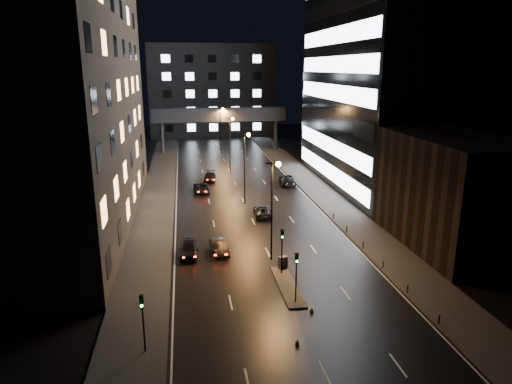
# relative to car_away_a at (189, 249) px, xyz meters

# --- Properties ---
(ground) EXTENTS (160.00, 160.00, 0.00)m
(ground) POSITION_rel_car_away_a_xyz_m (8.22, 29.60, -0.78)
(ground) COLOR black
(ground) RESTS_ON ground
(sidewalk_left) EXTENTS (5.00, 110.00, 0.15)m
(sidewalk_left) POSITION_rel_car_away_a_xyz_m (-4.28, 24.60, -0.71)
(sidewalk_left) COLOR #383533
(sidewalk_left) RESTS_ON ground
(sidewalk_right) EXTENTS (5.00, 110.00, 0.15)m
(sidewalk_right) POSITION_rel_car_away_a_xyz_m (20.72, 24.60, -0.71)
(sidewalk_right) COLOR #383533
(sidewalk_right) RESTS_ON ground
(building_left) EXTENTS (15.00, 48.00, 40.00)m
(building_left) POSITION_rel_car_away_a_xyz_m (-14.28, 13.60, 19.22)
(building_left) COLOR #2D2319
(building_left) RESTS_ON ground
(building_right_low) EXTENTS (10.00, 18.00, 12.00)m
(building_right_low) POSITION_rel_car_away_a_xyz_m (28.22, -1.40, 5.22)
(building_right_low) COLOR black
(building_right_low) RESTS_ON ground
(building_right_glass) EXTENTS (20.00, 36.00, 45.00)m
(building_right_glass) POSITION_rel_car_away_a_xyz_m (33.22, 25.60, 21.72)
(building_right_glass) COLOR black
(building_right_glass) RESTS_ON ground
(building_far) EXTENTS (34.00, 14.00, 25.00)m
(building_far) POSITION_rel_car_away_a_xyz_m (8.22, 87.60, 11.72)
(building_far) COLOR #333335
(building_far) RESTS_ON ground
(skybridge) EXTENTS (30.00, 3.00, 10.00)m
(skybridge) POSITION_rel_car_away_a_xyz_m (8.22, 59.60, 7.56)
(skybridge) COLOR #333335
(skybridge) RESTS_ON ground
(median_island) EXTENTS (1.60, 8.00, 0.15)m
(median_island) POSITION_rel_car_away_a_xyz_m (8.52, -8.40, -0.71)
(median_island) COLOR #383533
(median_island) RESTS_ON ground
(traffic_signal_near) EXTENTS (0.28, 0.34, 4.40)m
(traffic_signal_near) POSITION_rel_car_away_a_xyz_m (8.52, -5.91, 2.31)
(traffic_signal_near) COLOR black
(traffic_signal_near) RESTS_ON median_island
(traffic_signal_far) EXTENTS (0.28, 0.34, 4.40)m
(traffic_signal_far) POSITION_rel_car_away_a_xyz_m (8.52, -11.41, 2.31)
(traffic_signal_far) COLOR black
(traffic_signal_far) RESTS_ON median_island
(traffic_signal_corner) EXTENTS (0.28, 0.34, 4.40)m
(traffic_signal_corner) POSITION_rel_car_away_a_xyz_m (-3.28, -16.41, 2.16)
(traffic_signal_corner) COLOR black
(traffic_signal_corner) RESTS_ON ground
(bollard_row) EXTENTS (0.12, 25.12, 0.90)m
(bollard_row) POSITION_rel_car_away_a_xyz_m (18.42, -3.90, -0.33)
(bollard_row) COLOR black
(bollard_row) RESTS_ON ground
(streetlight_near) EXTENTS (1.45, 0.50, 10.15)m
(streetlight_near) POSITION_rel_car_away_a_xyz_m (8.38, -2.40, 5.71)
(streetlight_near) COLOR black
(streetlight_near) RESTS_ON ground
(streetlight_mid_a) EXTENTS (1.45, 0.50, 10.15)m
(streetlight_mid_a) POSITION_rel_car_away_a_xyz_m (8.38, 17.60, 5.71)
(streetlight_mid_a) COLOR black
(streetlight_mid_a) RESTS_ON ground
(streetlight_mid_b) EXTENTS (1.45, 0.50, 10.15)m
(streetlight_mid_b) POSITION_rel_car_away_a_xyz_m (8.38, 37.60, 5.71)
(streetlight_mid_b) COLOR black
(streetlight_mid_b) RESTS_ON ground
(streetlight_far) EXTENTS (1.45, 0.50, 10.15)m
(streetlight_far) POSITION_rel_car_away_a_xyz_m (8.38, 57.60, 5.71)
(streetlight_far) COLOR black
(streetlight_far) RESTS_ON ground
(car_away_a) EXTENTS (2.18, 4.73, 1.57)m
(car_away_a) POSITION_rel_car_away_a_xyz_m (0.00, 0.00, 0.00)
(car_away_a) COLOR black
(car_away_a) RESTS_ON ground
(car_away_b) EXTENTS (1.99, 4.40, 1.40)m
(car_away_b) POSITION_rel_car_away_a_xyz_m (3.14, 0.12, -0.08)
(car_away_b) COLOR black
(car_away_b) RESTS_ON ground
(car_away_c) EXTENTS (2.49, 4.98, 1.35)m
(car_away_c) POSITION_rel_car_away_a_xyz_m (2.36, 24.48, -0.11)
(car_away_c) COLOR black
(car_away_c) RESTS_ON ground
(car_away_d) EXTENTS (2.47, 5.01, 1.40)m
(car_away_d) POSITION_rel_car_away_a_xyz_m (4.14, 31.86, -0.08)
(car_away_d) COLOR black
(car_away_d) RESTS_ON ground
(car_toward_a) EXTENTS (2.41, 4.80, 1.30)m
(car_toward_a) POSITION_rel_car_away_a_xyz_m (9.80, 11.71, -0.13)
(car_toward_a) COLOR black
(car_toward_a) RESTS_ON ground
(car_toward_b) EXTENTS (2.69, 5.79, 1.64)m
(car_toward_b) POSITION_rel_car_away_a_xyz_m (16.70, 27.26, 0.04)
(car_toward_b) COLOR black
(car_toward_b) RESTS_ON ground
(utility_cabinet) EXTENTS (0.95, 0.76, 1.15)m
(utility_cabinet) POSITION_rel_car_away_a_xyz_m (8.92, -4.70, -0.06)
(utility_cabinet) COLOR #4A4B4D
(utility_cabinet) RESTS_ON median_island
(cone_a) EXTENTS (0.48, 0.48, 0.55)m
(cone_a) POSITION_rel_car_away_a_xyz_m (7.23, -17.14, -0.51)
(cone_a) COLOR #ED580C
(cone_a) RESTS_ON ground
(cone_b) EXTENTS (0.41, 0.41, 0.47)m
(cone_b) POSITION_rel_car_away_a_xyz_m (9.46, -13.00, -0.55)
(cone_b) COLOR orange
(cone_b) RESTS_ON ground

